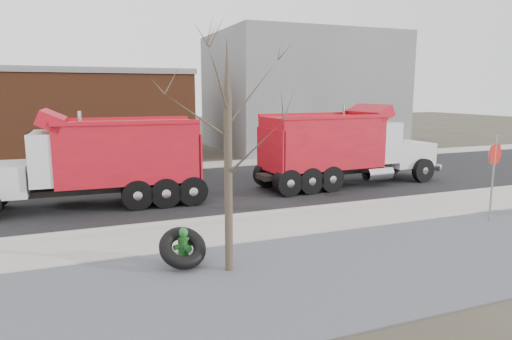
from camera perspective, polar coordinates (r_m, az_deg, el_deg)
name	(u,v)px	position (r m, az deg, el deg)	size (l,w,h in m)	color
ground	(302,225)	(14.06, 5.81, -6.85)	(120.00, 120.00, 0.00)	#383328
gravel_verge	(371,264)	(11.24, 14.18, -11.38)	(60.00, 5.00, 0.03)	slate
sidewalk	(299,222)	(14.27, 5.35, -6.48)	(60.00, 2.50, 0.06)	#9E9B93
curb	(281,211)	(15.39, 3.16, -5.14)	(60.00, 0.15, 0.11)	#9E9B93
road	(235,186)	(19.69, -2.62, -1.95)	(60.00, 9.40, 0.02)	black
far_sidewalk	(201,165)	(25.06, -6.85, 0.57)	(60.00, 2.00, 0.06)	#9E9B93
building_grey	(300,92)	(33.60, 5.51, 9.72)	(12.00, 10.00, 8.00)	gray
building_brick	(3,116)	(29.22, -29.08, 5.90)	(20.20, 8.20, 5.30)	brown
bare_tree	(228,125)	(9.85, -3.55, 5.58)	(3.20, 3.20, 5.20)	#382D23
fire_hydrant	(184,247)	(10.96, -9.05, -9.53)	(0.51, 0.50, 0.90)	#2B712B
truck_tire	(183,248)	(10.73, -9.14, -9.57)	(1.21, 1.15, 0.94)	black
stop_sign	(494,163)	(15.80, 27.62, 0.79)	(0.72, 0.21, 2.71)	gray
dump_truck_red_a	(343,145)	(19.91, 10.81, 3.05)	(8.50, 2.74, 3.42)	black
dump_truck_red_b	(98,158)	(16.77, -19.11, 1.39)	(8.03, 2.58, 3.38)	black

